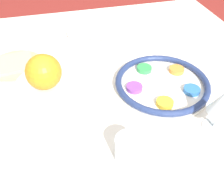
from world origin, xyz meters
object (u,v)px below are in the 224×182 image
(fruit_stand, at_px, (51,92))
(bread_plate, at_px, (15,64))
(seder_plate, at_px, (162,84))
(napkin_roll, at_px, (88,34))
(cup_mid, at_px, (130,149))
(wine_glass, at_px, (223,103))
(orange_fruit, at_px, (44,72))

(fruit_stand, distance_m, bread_plate, 0.32)
(seder_plate, height_order, fruit_stand, fruit_stand)
(seder_plate, relative_size, napkin_roll, 1.84)
(seder_plate, height_order, cup_mid, cup_mid)
(bread_plate, relative_size, cup_mid, 2.78)
(cup_mid, bearing_deg, fruit_stand, -48.43)
(napkin_roll, height_order, cup_mid, cup_mid)
(wine_glass, distance_m, fruit_stand, 0.44)
(wine_glass, distance_m, orange_fruit, 0.45)
(fruit_stand, xyz_separation_m, cup_mid, (-0.16, 0.18, -0.06))
(cup_mid, bearing_deg, bread_plate, -59.34)
(wine_glass, xyz_separation_m, napkin_roll, (0.24, -0.57, -0.07))
(seder_plate, xyz_separation_m, fruit_stand, (0.34, 0.05, 0.08))
(seder_plate, xyz_separation_m, napkin_roll, (0.17, -0.37, 0.01))
(orange_fruit, bearing_deg, seder_plate, -170.16)
(fruit_stand, relative_size, cup_mid, 2.49)
(bread_plate, bearing_deg, fruit_stand, 112.04)
(seder_plate, xyz_separation_m, cup_mid, (0.18, 0.23, 0.02))
(fruit_stand, xyz_separation_m, bread_plate, (0.12, -0.29, -0.09))
(fruit_stand, bearing_deg, seder_plate, -171.95)
(wine_glass, height_order, cup_mid, wine_glass)
(seder_plate, distance_m, fruit_stand, 0.35)
(seder_plate, bearing_deg, orange_fruit, 9.84)
(wine_glass, bearing_deg, bread_plate, -39.34)
(fruit_stand, relative_size, orange_fruit, 1.97)
(napkin_roll, distance_m, cup_mid, 0.60)
(bread_plate, xyz_separation_m, cup_mid, (-0.28, 0.47, 0.03))
(napkin_roll, xyz_separation_m, cup_mid, (0.01, 0.60, 0.01))
(seder_plate, distance_m, cup_mid, 0.29)
(seder_plate, relative_size, fruit_stand, 1.74)
(wine_glass, distance_m, cup_mid, 0.26)
(cup_mid, bearing_deg, seder_plate, -127.81)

